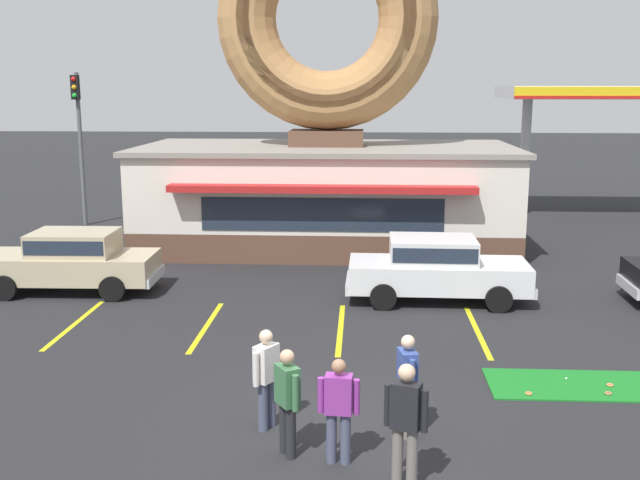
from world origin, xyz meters
name	(u,v)px	position (x,y,z in m)	size (l,w,h in m)	color
ground_plane	(337,430)	(0.00, 0.00, 0.00)	(160.00, 160.00, 0.00)	#232326
donut_shop_building	(327,134)	(-0.83, 13.94, 3.74)	(12.30, 6.75, 10.96)	brown
putting_mat	(614,386)	(4.87, 2.00, 0.01)	(4.45, 1.42, 0.03)	#197523
mini_donut_near_left	(610,385)	(4.79, 1.96, 0.05)	(0.13, 0.13, 0.04)	#D17F47
mini_donut_near_right	(529,393)	(3.26, 1.50, 0.05)	(0.13, 0.13, 0.04)	#D17F47
mini_donut_mid_right	(608,393)	(4.64, 1.58, 0.05)	(0.13, 0.13, 0.04)	#A5724C
golf_ball	(566,379)	(4.09, 2.21, 0.05)	(0.04, 0.04, 0.04)	white
car_champagne	(71,259)	(-7.17, 7.71, 0.87)	(4.60, 2.07, 1.60)	#BCAD89
car_white	(436,267)	(2.21, 7.37, 0.87)	(4.58, 2.03, 1.60)	silver
pedestrian_blue_sweater_man	(339,407)	(0.05, -1.03, 0.85)	(0.59, 0.27, 1.55)	#474C66
pedestrian_hooded_kid	(266,375)	(-1.10, 0.01, 0.89)	(0.40, 0.52, 1.61)	#474C66
pedestrian_leather_jacket_man	(407,381)	(1.06, -0.12, 0.89)	(0.32, 0.58, 1.61)	slate
pedestrian_clipboard_woman	(406,420)	(0.95, -1.66, 0.97)	(0.57, 0.36, 1.74)	slate
pedestrian_beanie_man	(287,398)	(-0.69, -0.84, 0.89)	(0.41, 0.52, 1.61)	#232328
trash_bin	(495,248)	(4.36, 11.39, 0.50)	(0.57, 0.57, 0.97)	#51565B
traffic_light_pole	(79,129)	(-10.39, 17.19, 3.71)	(0.28, 0.47, 5.80)	#595B60
gas_station_canopy	(615,97)	(10.59, 20.73, 4.86)	(9.00, 4.46, 5.30)	silver
parking_stripe_far_left	(75,324)	(-6.09, 5.00, 0.00)	(0.12, 3.60, 0.01)	yellow
parking_stripe_left	(206,326)	(-3.09, 5.00, 0.00)	(0.12, 3.60, 0.01)	yellow
parking_stripe_mid_left	(341,329)	(-0.09, 5.00, 0.00)	(0.12, 3.60, 0.01)	yellow
parking_stripe_centre	(477,331)	(2.91, 5.00, 0.00)	(0.12, 3.60, 0.01)	yellow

